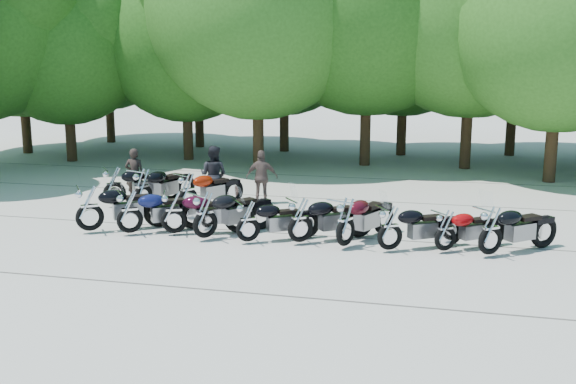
% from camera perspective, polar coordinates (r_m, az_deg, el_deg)
% --- Properties ---
extents(ground, '(90.00, 90.00, 0.00)m').
position_cam_1_polar(ground, '(16.02, -1.26, -4.90)').
color(ground, gray).
rests_on(ground, ground).
extents(tree_0, '(7.50, 7.50, 9.21)m').
position_cam_1_polar(tree_0, '(33.92, -21.82, 12.25)').
color(tree_0, '#3A2614').
rests_on(tree_0, ground).
extents(tree_1, '(6.97, 6.97, 8.55)m').
position_cam_1_polar(tree_1, '(30.60, -18.38, 11.92)').
color(tree_1, '#3A2614').
rests_on(tree_1, ground).
extents(tree_2, '(7.31, 7.31, 8.97)m').
position_cam_1_polar(tree_2, '(29.88, -8.71, 12.86)').
color(tree_2, '#3A2614').
rests_on(tree_2, ground).
extents(tree_3, '(8.70, 8.70, 10.67)m').
position_cam_1_polar(tree_3, '(27.22, -2.63, 15.26)').
color(tree_3, '#3A2614').
rests_on(tree_3, ground).
extents(tree_4, '(9.13, 9.13, 11.20)m').
position_cam_1_polar(tree_4, '(28.24, 6.81, 15.69)').
color(tree_4, '#3A2614').
rests_on(tree_4, ground).
extents(tree_5, '(9.04, 9.04, 11.10)m').
position_cam_1_polar(tree_5, '(28.15, 15.40, 15.26)').
color(tree_5, '#3A2614').
rests_on(tree_5, ground).
extents(tree_6, '(8.00, 8.00, 9.82)m').
position_cam_1_polar(tree_6, '(25.97, 22.14, 13.51)').
color(tree_6, '#3A2614').
rests_on(tree_6, ground).
extents(tree_9, '(7.59, 7.59, 9.32)m').
position_cam_1_polar(tree_9, '(36.86, -15.16, 12.63)').
color(tree_9, '#3A2614').
rests_on(tree_9, ground).
extents(tree_10, '(7.78, 7.78, 9.55)m').
position_cam_1_polar(tree_10, '(34.12, -7.71, 13.28)').
color(tree_10, '#3A2614').
rests_on(tree_10, ground).
extents(tree_11, '(7.56, 7.56, 9.28)m').
position_cam_1_polar(tree_11, '(32.24, -0.33, 13.20)').
color(tree_11, '#3A2614').
rests_on(tree_11, ground).
extents(tree_12, '(7.88, 7.88, 9.67)m').
position_cam_1_polar(tree_12, '(31.43, 9.87, 13.50)').
color(tree_12, '#3A2614').
rests_on(tree_12, ground).
extents(tree_13, '(8.31, 8.31, 10.20)m').
position_cam_1_polar(tree_13, '(32.49, 18.89, 13.55)').
color(tree_13, '#3A2614').
rests_on(tree_13, ground).
extents(motorcycle_0, '(2.47, 2.07, 1.41)m').
position_cam_1_polar(motorcycle_0, '(18.03, -16.48, -1.21)').
color(motorcycle_0, black).
rests_on(motorcycle_0, ground).
extents(motorcycle_1, '(2.30, 1.96, 1.32)m').
position_cam_1_polar(motorcycle_1, '(17.58, -13.27, -1.51)').
color(motorcycle_1, '#0E123F').
rests_on(motorcycle_1, ground).
extents(motorcycle_2, '(2.40, 1.52, 1.30)m').
position_cam_1_polar(motorcycle_2, '(17.34, -9.63, -1.57)').
color(motorcycle_2, '#330619').
rests_on(motorcycle_2, ground).
extents(motorcycle_3, '(2.06, 2.40, 1.38)m').
position_cam_1_polar(motorcycle_3, '(16.76, -7.04, -1.81)').
color(motorcycle_3, black).
rests_on(motorcycle_3, ground).
extents(motorcycle_4, '(2.13, 1.71, 1.20)m').
position_cam_1_polar(motorcycle_4, '(16.37, -3.41, -2.38)').
color(motorcycle_4, black).
rests_on(motorcycle_4, ground).
extents(motorcycle_5, '(2.25, 1.96, 1.30)m').
position_cam_1_polar(motorcycle_5, '(16.27, 1.06, -2.27)').
color(motorcycle_5, black).
rests_on(motorcycle_5, ground).
extents(motorcycle_6, '(1.71, 2.53, 1.38)m').
position_cam_1_polar(motorcycle_6, '(15.99, 4.90, -2.41)').
color(motorcycle_6, '#390710').
rests_on(motorcycle_6, ground).
extents(motorcycle_7, '(2.22, 1.74, 1.24)m').
position_cam_1_polar(motorcycle_7, '(15.82, 8.64, -2.90)').
color(motorcycle_7, black).
rests_on(motorcycle_7, ground).
extents(motorcycle_8, '(1.98, 1.74, 1.15)m').
position_cam_1_polar(motorcycle_8, '(16.02, 13.20, -3.08)').
color(motorcycle_8, '#980508').
rests_on(motorcycle_8, ground).
extents(motorcycle_9, '(2.25, 2.07, 1.33)m').
position_cam_1_polar(motorcycle_9, '(15.92, 16.80, -3.02)').
color(motorcycle_9, black).
rests_on(motorcycle_9, ground).
extents(motorcycle_10, '(2.34, 2.15, 1.38)m').
position_cam_1_polar(motorcycle_10, '(21.01, -14.51, 0.61)').
color(motorcycle_10, black).
rests_on(motorcycle_10, ground).
extents(motorcycle_11, '(1.60, 2.61, 1.41)m').
position_cam_1_polar(motorcycle_11, '(20.30, -12.20, 0.40)').
color(motorcycle_11, black).
rests_on(motorcycle_11, ground).
extents(motorcycle_12, '(1.87, 2.34, 1.32)m').
position_cam_1_polar(motorcycle_12, '(19.85, -8.50, 0.15)').
color(motorcycle_12, '#8E1905').
rests_on(motorcycle_12, ground).
extents(rider_0, '(0.67, 0.50, 1.68)m').
position_cam_1_polar(rider_0, '(21.74, -12.84, 1.44)').
color(rider_0, black).
rests_on(rider_0, ground).
extents(rider_1, '(0.96, 0.79, 1.82)m').
position_cam_1_polar(rider_1, '(20.82, -6.33, 1.44)').
color(rider_1, black).
rests_on(rider_1, ground).
extents(rider_2, '(1.04, 0.56, 1.68)m').
position_cam_1_polar(rider_2, '(20.75, -2.22, 1.26)').
color(rider_2, brown).
rests_on(rider_2, ground).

